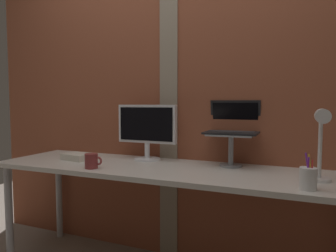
{
  "coord_description": "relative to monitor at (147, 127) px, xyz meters",
  "views": [
    {
      "loc": [
        0.76,
        -1.63,
        1.12
      ],
      "look_at": [
        -0.01,
        0.22,
        0.97
      ],
      "focal_mm": 33.13,
      "sensor_mm": 36.0,
      "label": 1
    }
  ],
  "objects": [
    {
      "name": "coffee_mug",
      "position": [
        -0.18,
        -0.39,
        -0.18
      ],
      "size": [
        0.12,
        0.08,
        0.09
      ],
      "color": "maroon",
      "rests_on": "desk"
    },
    {
      "name": "brick_wall_back",
      "position": [
        0.21,
        0.18,
        0.38
      ],
      "size": [
        3.33,
        0.16,
        2.66
      ],
      "color": "brown",
      "rests_on": "ground_plane"
    },
    {
      "name": "monitor",
      "position": [
        0.0,
        0.0,
        0.0
      ],
      "size": [
        0.44,
        0.18,
        0.39
      ],
      "color": "white",
      "rests_on": "desk"
    },
    {
      "name": "pen_cup",
      "position": [
        1.02,
        -0.39,
        -0.18
      ],
      "size": [
        0.08,
        0.08,
        0.17
      ],
      "color": "white",
      "rests_on": "desk"
    },
    {
      "name": "desk_lamp",
      "position": [
        1.08,
        -0.24,
        0.0
      ],
      "size": [
        0.12,
        0.2,
        0.37
      ],
      "color": "white",
      "rests_on": "desk"
    },
    {
      "name": "laptop_stand",
      "position": [
        0.59,
        0.0,
        -0.09
      ],
      "size": [
        0.28,
        0.22,
        0.21
      ],
      "color": "gray",
      "rests_on": "desk"
    },
    {
      "name": "paper_clutter_stack",
      "position": [
        -0.46,
        -0.18,
        -0.21
      ],
      "size": [
        0.22,
        0.17,
        0.04
      ],
      "primitive_type": "cube",
      "rotation": [
        0.0,
        0.0,
        -0.17
      ],
      "color": "silver",
      "rests_on": "desk"
    },
    {
      "name": "laptop",
      "position": [
        0.59,
        0.06,
        0.03
      ],
      "size": [
        0.33,
        0.25,
        0.21
      ],
      "color": "black",
      "rests_on": "laptop_stand"
    },
    {
      "name": "desk",
      "position": [
        0.19,
        -0.18,
        -0.3
      ],
      "size": [
        2.22,
        0.61,
        0.72
      ],
      "color": "silver",
      "rests_on": "ground_plane"
    }
  ]
}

